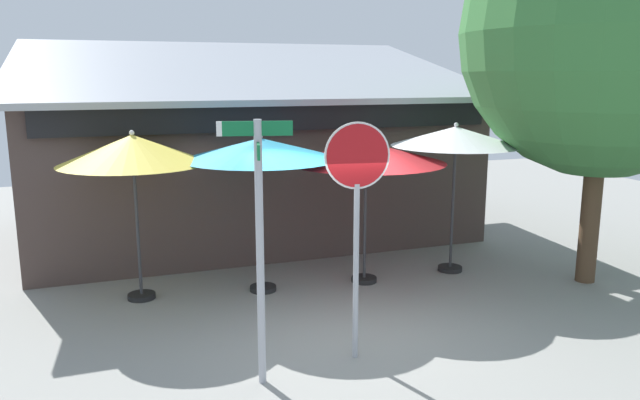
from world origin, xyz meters
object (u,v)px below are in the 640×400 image
Objects in this scene: stop_sign at (357,195)px; patio_umbrella_teal_center at (260,150)px; patio_umbrella_crimson_right at (366,153)px; shade_tree at (628,41)px; street_sign_post at (259,229)px; patio_umbrella_mustard_left at (133,151)px; patio_umbrella_ivory_far_right at (456,138)px.

stop_sign reaches higher than patio_umbrella_teal_center.
shade_tree is (3.96, -1.42, 1.83)m from patio_umbrella_crimson_right.
patio_umbrella_mustard_left is at bearing 108.72° from street_sign_post.
stop_sign is 5.75m from shade_tree.
patio_umbrella_ivory_far_right is at bearing 0.76° from patio_umbrella_crimson_right.
patio_umbrella_ivory_far_right is at bearing -2.16° from patio_umbrella_teal_center.
patio_umbrella_mustard_left is 1.96m from patio_umbrella_teal_center.
street_sign_post reaches higher than stop_sign.
patio_umbrella_teal_center is at bearing 99.68° from stop_sign.
patio_umbrella_ivory_far_right reaches higher than patio_umbrella_teal_center.
patio_umbrella_ivory_far_right is 3.11m from shade_tree.
stop_sign is 2.94m from patio_umbrella_crimson_right.
patio_umbrella_mustard_left is at bearing 172.90° from patio_umbrella_crimson_right.
stop_sign is 3.94m from patio_umbrella_mustard_left.
patio_umbrella_crimson_right is at bearing 48.09° from street_sign_post.
stop_sign is 4.05m from patio_umbrella_ivory_far_right.
patio_umbrella_ivory_far_right is at bearing 33.87° from street_sign_post.
patio_umbrella_crimson_right is at bearing -5.00° from patio_umbrella_teal_center.
stop_sign is at bearing -166.95° from shade_tree.
patio_umbrella_ivory_far_right is (5.45, -0.44, 0.06)m from patio_umbrella_mustard_left.
street_sign_post reaches higher than patio_umbrella_crimson_right.
shade_tree is at bearing -13.78° from patio_umbrella_mustard_left.
patio_umbrella_crimson_right is at bearing -7.10° from patio_umbrella_mustard_left.
patio_umbrella_crimson_right is (1.77, -0.16, -0.12)m from patio_umbrella_teal_center.
patio_umbrella_mustard_left is 1.03× the size of patio_umbrella_teal_center.
street_sign_post is at bearing -131.91° from patio_umbrella_crimson_right.
patio_umbrella_ivory_far_right is at bearing 147.00° from shade_tree.
patio_umbrella_mustard_left reaches higher than patio_umbrella_teal_center.
patio_umbrella_mustard_left is 1.00× the size of patio_umbrella_ivory_far_right.
street_sign_post is at bearing -169.47° from stop_sign.
patio_umbrella_teal_center is (1.94, -0.31, -0.03)m from patio_umbrella_mustard_left.
stop_sign is at bearing -138.77° from patio_umbrella_ivory_far_right.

